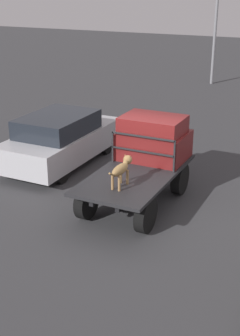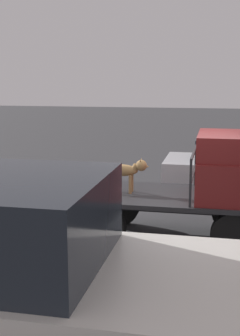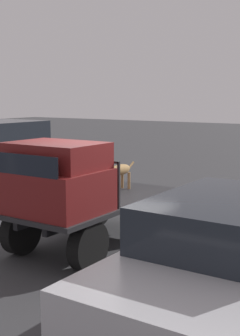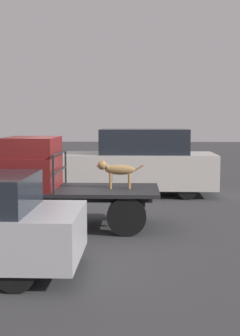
{
  "view_description": "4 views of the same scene",
  "coord_description": "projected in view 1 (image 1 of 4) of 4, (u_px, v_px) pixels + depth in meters",
  "views": [
    {
      "loc": [
        -9.77,
        -4.35,
        5.25
      ],
      "look_at": [
        -0.98,
        -0.04,
        1.36
      ],
      "focal_mm": 50.0,
      "sensor_mm": 36.0,
      "label": 1
    },
    {
      "loc": [
        0.8,
        -8.47,
        3.02
      ],
      "look_at": [
        -0.98,
        -0.04,
        1.36
      ],
      "focal_mm": 50.0,
      "sensor_mm": 36.0,
      "label": 2
    },
    {
      "loc": [
        6.94,
        5.23,
        2.83
      ],
      "look_at": [
        -0.98,
        -0.04,
        1.36
      ],
      "focal_mm": 50.0,
      "sensor_mm": 36.0,
      "label": 3
    },
    {
      "loc": [
        -1.38,
        10.48,
        2.47
      ],
      "look_at": [
        -0.98,
        -0.04,
        1.36
      ],
      "focal_mm": 50.0,
      "sensor_mm": 36.0,
      "label": 4
    }
  ],
  "objects": [
    {
      "name": "truck_headboard",
      "position": [
        143.0,
        147.0,
        11.66
      ],
      "size": [
        0.04,
        1.72,
        0.83
      ],
      "color": "#232326",
      "rests_on": "flatbed_truck"
    },
    {
      "name": "flatbed_truck",
      "position": [
        136.0,
        182.0,
        11.64
      ],
      "size": [
        3.71,
        1.84,
        0.9
      ],
      "color": "black",
      "rests_on": "ground"
    },
    {
      "name": "light_pole_far",
      "position": [
        217.0,
        6.0,
        24.57
      ],
      "size": [
        0.46,
        0.46,
        6.13
      ],
      "color": "gray",
      "rests_on": "ground"
    },
    {
      "name": "parked_sedan",
      "position": [
        61.0,
        139.0,
        14.29
      ],
      "size": [
        4.38,
        1.89,
        1.59
      ],
      "rotation": [
        0.0,
        0.0,
        -0.07
      ],
      "color": "black",
      "rests_on": "ground"
    },
    {
      "name": "dog",
      "position": [
        122.0,
        168.0,
        10.62
      ],
      "size": [
        1.08,
        0.23,
        0.67
      ],
      "rotation": [
        0.0,
        0.0,
        -0.23
      ],
      "color": "#9E7547",
      "rests_on": "flatbed_truck"
    },
    {
      "name": "truck_cab",
      "position": [
        154.0,
        138.0,
        12.25
      ],
      "size": [
        1.35,
        1.72,
        1.16
      ],
      "color": "maroon",
      "rests_on": "flatbed_truck"
    },
    {
      "name": "ground_plane",
      "position": [
        136.0,
        205.0,
        11.87
      ],
      "size": [
        80.0,
        80.0,
        0.0
      ],
      "primitive_type": "plane",
      "color": "#38383A"
    }
  ]
}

